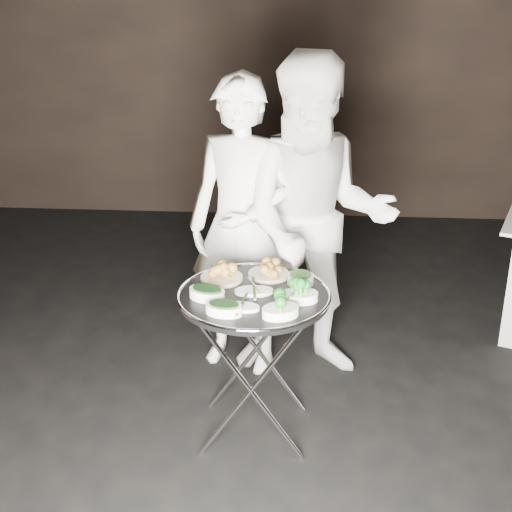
# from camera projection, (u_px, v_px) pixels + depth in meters

# --- Properties ---
(floor) EXTENTS (6.00, 7.00, 0.05)m
(floor) POSITION_uv_depth(u_px,v_px,m) (270.00, 434.00, 3.81)
(floor) COLOR black
(floor) RESTS_ON ground
(wall_back) EXTENTS (6.00, 0.05, 3.00)m
(wall_back) POSITION_uv_depth(u_px,v_px,m) (292.00, 57.00, 6.47)
(wall_back) COLOR black
(wall_back) RESTS_ON floor
(tray_stand) EXTENTS (0.54, 0.46, 0.79)m
(tray_stand) POSITION_uv_depth(u_px,v_px,m) (254.00, 359.00, 3.63)
(tray_stand) COLOR silver
(tray_stand) RESTS_ON floor
(serving_tray) EXTENTS (0.76, 0.76, 0.04)m
(serving_tray) POSITION_uv_depth(u_px,v_px,m) (254.00, 296.00, 3.49)
(serving_tray) COLOR black
(serving_tray) RESTS_ON tray_stand
(potato_plate_a) EXTENTS (0.22, 0.22, 0.08)m
(potato_plate_a) POSITION_uv_depth(u_px,v_px,m) (221.00, 274.00, 3.63)
(potato_plate_a) COLOR beige
(potato_plate_a) RESTS_ON serving_tray
(potato_plate_b) EXTENTS (0.22, 0.22, 0.08)m
(potato_plate_b) POSITION_uv_depth(u_px,v_px,m) (269.00, 270.00, 3.68)
(potato_plate_b) COLOR beige
(potato_plate_b) RESTS_ON serving_tray
(greens_bowl) EXTENTS (0.14, 0.14, 0.08)m
(greens_bowl) POSITION_uv_depth(u_px,v_px,m) (301.00, 277.00, 3.59)
(greens_bowl) COLOR white
(greens_bowl) RESTS_ON serving_tray
(asparagus_plate_a) EXTENTS (0.20, 0.13, 0.04)m
(asparagus_plate_a) POSITION_uv_depth(u_px,v_px,m) (254.00, 290.00, 3.49)
(asparagus_plate_a) COLOR white
(asparagus_plate_a) RESTS_ON serving_tray
(asparagus_plate_b) EXTENTS (0.18, 0.11, 0.03)m
(asparagus_plate_b) POSITION_uv_depth(u_px,v_px,m) (242.00, 306.00, 3.34)
(asparagus_plate_b) COLOR white
(asparagus_plate_b) RESTS_ON serving_tray
(spinach_bowl_a) EXTENTS (0.22, 0.18, 0.08)m
(spinach_bowl_a) POSITION_uv_depth(u_px,v_px,m) (207.00, 292.00, 3.43)
(spinach_bowl_a) COLOR white
(spinach_bowl_a) RESTS_ON serving_tray
(spinach_bowl_b) EXTENTS (0.19, 0.15, 0.07)m
(spinach_bowl_b) POSITION_uv_depth(u_px,v_px,m) (224.00, 307.00, 3.29)
(spinach_bowl_b) COLOR white
(spinach_bowl_b) RESTS_ON serving_tray
(broccoli_bowl_a) EXTENTS (0.17, 0.13, 0.07)m
(broccoli_bowl_a) POSITION_uv_depth(u_px,v_px,m) (300.00, 294.00, 3.41)
(broccoli_bowl_a) COLOR white
(broccoli_bowl_a) RESTS_ON serving_tray
(broccoli_bowl_b) EXTENTS (0.21, 0.19, 0.07)m
(broccoli_bowl_b) POSITION_uv_depth(u_px,v_px,m) (281.00, 309.00, 3.26)
(broccoli_bowl_b) COLOR white
(broccoli_bowl_b) RESTS_ON serving_tray
(serving_utensils) EXTENTS (0.57, 0.42, 0.01)m
(serving_utensils) POSITION_uv_depth(u_px,v_px,m) (258.00, 280.00, 3.53)
(serving_utensils) COLOR silver
(serving_utensils) RESTS_ON serving_tray
(waiter_left) EXTENTS (0.74, 0.59, 1.77)m
(waiter_left) POSITION_uv_depth(u_px,v_px,m) (241.00, 228.00, 4.13)
(waiter_left) COLOR white
(waiter_left) RESTS_ON floor
(waiter_right) EXTENTS (0.94, 0.75, 1.90)m
(waiter_right) POSITION_uv_depth(u_px,v_px,m) (316.00, 222.00, 4.03)
(waiter_right) COLOR white
(waiter_right) RESTS_ON floor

